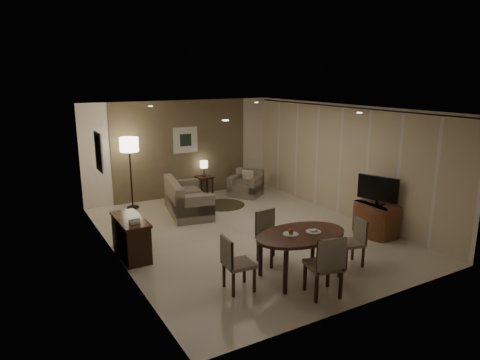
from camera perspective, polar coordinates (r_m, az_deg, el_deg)
room_shell at (r=9.39m, az=-0.61°, el=1.44°), size 5.50×7.00×2.70m
taupe_accent at (r=12.13m, az=-7.74°, el=4.12°), size 3.96×0.03×2.70m
curtain_wall at (r=10.64m, az=13.20°, el=2.37°), size 0.08×6.70×2.58m
curtain_rod at (r=10.46m, az=13.59°, el=9.47°), size 0.03×6.80×0.03m
art_back_frame at (r=12.10m, az=-7.30°, el=5.31°), size 0.72×0.03×0.72m
art_back_canvas at (r=12.09m, az=-7.27°, el=5.31°), size 0.34×0.01×0.34m
art_left_frame at (r=9.11m, az=-18.32°, el=3.56°), size 0.03×0.60×0.80m
art_left_canvas at (r=9.11m, az=-18.23°, el=3.57°), size 0.01×0.46×0.64m
downlight_nl at (r=6.61m, az=-1.96°, el=7.95°), size 0.10×0.10×0.01m
downlight_nr at (r=8.28m, az=15.64°, el=8.63°), size 0.10×0.10×0.01m
downlight_fl at (r=9.92m, az=-11.85°, el=9.61°), size 0.10×0.10×0.01m
downlight_fr at (r=11.11m, az=2.21°, el=10.30°), size 0.10×0.10×0.01m
console_desk at (r=8.41m, az=-14.32°, el=-7.43°), size 0.48×1.20×0.75m
telephone at (r=7.99m, az=-13.91°, el=-5.29°), size 0.20×0.14×0.09m
tv_cabinet at (r=9.67m, az=17.69°, el=-5.01°), size 0.48×0.90×0.70m
flat_tv at (r=9.47m, az=17.90°, el=-1.19°), size 0.36×0.85×0.60m
dining_table at (r=7.43m, az=8.05°, el=-9.89°), size 1.66×1.04×0.78m
chair_near at (r=6.86m, az=11.04°, el=-11.00°), size 0.59×0.59×1.02m
chair_far at (r=7.89m, az=4.39°, el=-7.65°), size 0.52×0.52×0.95m
chair_left at (r=6.91m, az=-0.14°, el=-11.03°), size 0.47×0.47×0.91m
chair_right at (r=8.02m, az=14.49°, el=-8.09°), size 0.49×0.49×0.85m
plate_a at (r=7.22m, az=6.77°, el=-7.18°), size 0.26×0.26×0.02m
plate_b at (r=7.38m, az=9.76°, el=-6.82°), size 0.26×0.26×0.02m
fruit_apple at (r=7.20m, az=6.79°, el=-6.78°), size 0.09×0.09×0.09m
napkin at (r=7.37m, az=9.77°, el=-6.65°), size 0.12×0.08×0.03m
round_rug at (r=11.41m, az=-2.24°, el=-3.32°), size 1.13×1.13×0.01m
sofa at (r=10.71m, az=-6.94°, el=-2.22°), size 1.94×1.23×0.85m
armchair at (r=12.17m, az=0.75°, el=-0.45°), size 1.11×1.12×0.73m
side_table at (r=12.34m, az=-4.76°, el=-0.74°), size 0.43×0.43×0.55m
table_lamp at (r=12.24m, az=-4.83°, el=1.65°), size 0.22×0.22×0.50m
floor_lamp at (r=11.26m, az=-14.35°, el=0.86°), size 0.47×0.47×1.85m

